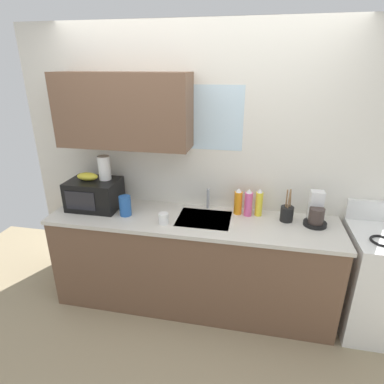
% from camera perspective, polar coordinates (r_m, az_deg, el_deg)
% --- Properties ---
extents(kitchen_wall_assembly, '(3.31, 0.42, 2.50)m').
position_cam_1_polar(kitchen_wall_assembly, '(2.93, -1.40, 6.37)').
color(kitchen_wall_assembly, silver).
rests_on(kitchen_wall_assembly, ground).
extents(counter_unit, '(2.54, 0.63, 0.90)m').
position_cam_1_polar(counter_unit, '(3.02, 0.04, -12.28)').
color(counter_unit, brown).
rests_on(counter_unit, ground).
extents(sink_faucet, '(0.03, 0.03, 0.19)m').
position_cam_1_polar(sink_faucet, '(2.95, 2.90, -1.22)').
color(sink_faucet, '#B2B5BA').
rests_on(sink_faucet, counter_unit).
extents(stove_range, '(0.60, 0.60, 1.08)m').
position_cam_1_polar(stove_range, '(3.18, 30.79, -13.82)').
color(stove_range, white).
rests_on(stove_range, ground).
extents(microwave, '(0.46, 0.35, 0.27)m').
position_cam_1_polar(microwave, '(3.09, -17.07, -0.37)').
color(microwave, black).
rests_on(microwave, counter_unit).
extents(banana_bunch, '(0.20, 0.11, 0.07)m').
position_cam_1_polar(banana_bunch, '(3.06, -18.23, 2.67)').
color(banana_bunch, gold).
rests_on(banana_bunch, microwave).
extents(paper_towel_roll, '(0.11, 0.11, 0.22)m').
position_cam_1_polar(paper_towel_roll, '(3.01, -15.44, 4.18)').
color(paper_towel_roll, white).
rests_on(paper_towel_roll, microwave).
extents(coffee_maker, '(0.19, 0.21, 0.28)m').
position_cam_1_polar(coffee_maker, '(2.86, 21.31, -3.45)').
color(coffee_maker, black).
rests_on(coffee_maker, counter_unit).
extents(dish_soap_bottle_orange, '(0.07, 0.07, 0.24)m').
position_cam_1_polar(dish_soap_bottle_orange, '(2.87, 8.26, -1.75)').
color(dish_soap_bottle_orange, orange).
rests_on(dish_soap_bottle_orange, counter_unit).
extents(dish_soap_bottle_pink, '(0.07, 0.07, 0.25)m').
position_cam_1_polar(dish_soap_bottle_pink, '(2.85, 10.07, -1.97)').
color(dish_soap_bottle_pink, '#E55999').
rests_on(dish_soap_bottle_pink, counter_unit).
extents(dish_soap_bottle_yellow, '(0.06, 0.06, 0.25)m').
position_cam_1_polar(dish_soap_bottle_yellow, '(2.87, 11.91, -1.92)').
color(dish_soap_bottle_yellow, yellow).
rests_on(dish_soap_bottle_yellow, counter_unit).
extents(cereal_canister, '(0.10, 0.10, 0.18)m').
position_cam_1_polar(cereal_canister, '(2.88, -11.89, -2.43)').
color(cereal_canister, '#2659A5').
rests_on(cereal_canister, counter_unit).
extents(mug_white, '(0.08, 0.08, 0.09)m').
position_cam_1_polar(mug_white, '(2.70, -5.11, -4.74)').
color(mug_white, white).
rests_on(mug_white, counter_unit).
extents(utensil_crock, '(0.11, 0.11, 0.30)m').
position_cam_1_polar(utensil_crock, '(2.85, 16.63, -3.66)').
color(utensil_crock, black).
rests_on(utensil_crock, counter_unit).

